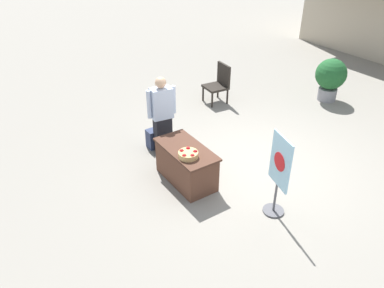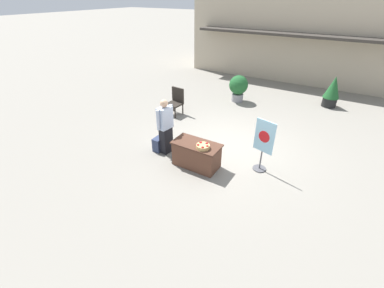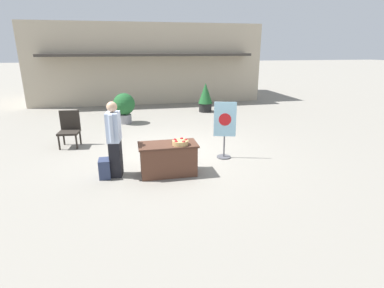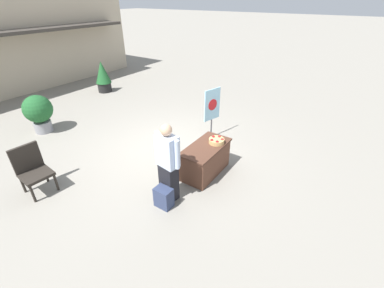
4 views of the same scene
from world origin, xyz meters
name	(u,v)px [view 3 (image 3 of 4)]	position (x,y,z in m)	size (l,w,h in m)	color
ground_plane	(174,153)	(0.00, 0.00, 0.00)	(120.00, 120.00, 0.00)	gray
storefront_building	(146,63)	(-0.02, 9.95, 1.96)	(11.64, 5.53, 3.92)	#B7A88E
display_table	(168,159)	(-0.33, -1.38, 0.36)	(1.30, 0.66, 0.71)	brown
apple_basket	(180,142)	(-0.07, -1.50, 0.77)	(0.35, 0.35, 0.13)	tan
person_visitor	(114,139)	(-1.47, -1.22, 0.85)	(0.32, 0.61, 1.67)	black
backpack	(105,168)	(-1.72, -1.28, 0.21)	(0.24, 0.34, 0.42)	#2D3856
poster_board	(225,128)	(1.23, -0.62, 0.79)	(0.55, 0.36, 1.46)	#4C4C51
patio_chair	(70,127)	(-2.83, 1.26, 0.55)	(0.60, 0.60, 1.02)	#28231E
potted_plant_far_right	(205,97)	(2.24, 5.23, 0.67)	(0.63, 0.63, 1.28)	black
potted_plant_far_left	(124,106)	(-1.29, 3.78, 0.66)	(0.81, 0.81, 1.14)	gray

